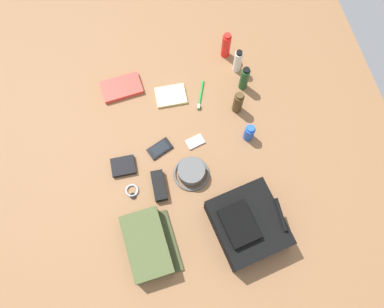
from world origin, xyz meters
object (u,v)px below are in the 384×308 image
object	(u,v)px
paperback_novel	(122,88)
media_player	(195,142)
bucket_hat	(191,172)
sunscreen_spray	(226,45)
toothbrush	(201,97)
backpack	(248,224)
shampoo_bottle	(244,79)
toothpaste_tube	(238,61)
cologne_bottle	(238,102)
notepad	(171,96)
toiletry_pouch	(148,245)
cell_phone	(160,149)
wallet	(123,166)
wristwatch	(132,191)
sunglasses_case	(159,186)
deodorant_spray	(249,133)

from	to	relation	value
paperback_novel	media_player	world-z (taller)	paperback_novel
bucket_hat	sunscreen_spray	distance (m)	0.68
paperback_novel	toothbrush	distance (m)	0.40
backpack	paperback_novel	distance (m)	0.92
shampoo_bottle	toothbrush	size ratio (longest dim) A/B	1.01
toothpaste_tube	paperback_novel	bearing A→B (deg)	-91.80
cologne_bottle	bucket_hat	bearing A→B (deg)	-46.55
backpack	paperback_novel	size ratio (longest dim) A/B	1.69
shampoo_bottle	notepad	world-z (taller)	shampoo_bottle
toiletry_pouch	cell_phone	world-z (taller)	toiletry_pouch
bucket_hat	wallet	world-z (taller)	bucket_hat
cell_phone	wallet	size ratio (longest dim) A/B	1.18
backpack	toothbrush	world-z (taller)	backpack
bucket_hat	sunscreen_spray	bearing A→B (deg)	152.05
paperback_novel	wristwatch	bearing A→B (deg)	-4.43
bucket_hat	shampoo_bottle	world-z (taller)	shampoo_bottle
backpack	sunscreen_spray	xyz separation A→B (m)	(-0.90, 0.14, 0.01)
cologne_bottle	notepad	distance (m)	0.34
backpack	toothbrush	xyz separation A→B (m)	(-0.68, -0.05, -0.06)
sunscreen_spray	toothpaste_tube	distance (m)	0.11
toothbrush	notepad	bearing A→B (deg)	-105.27
sunscreen_spray	shampoo_bottle	world-z (taller)	sunscreen_spray
wallet	notepad	distance (m)	0.43
notepad	sunglasses_case	size ratio (longest dim) A/B	1.07
toiletry_pouch	bucket_hat	size ratio (longest dim) A/B	1.77
backpack	toiletry_pouch	bearing A→B (deg)	-91.96
toothpaste_tube	sunglasses_case	bearing A→B (deg)	-44.06
wallet	notepad	bearing A→B (deg)	138.41
toothbrush	wallet	world-z (taller)	wallet
notepad	cell_phone	bearing A→B (deg)	-20.33
deodorant_spray	toothbrush	xyz separation A→B (m)	(-0.26, -0.17, -0.04)
sunglasses_case	cologne_bottle	bearing A→B (deg)	125.35
backpack	notepad	world-z (taller)	backpack
toothbrush	wallet	bearing A→B (deg)	-57.70
shampoo_bottle	wristwatch	bearing A→B (deg)	-57.04
shampoo_bottle	wristwatch	size ratio (longest dim) A/B	2.24
sunscreen_spray	toothbrush	size ratio (longest dim) A/B	1.04
backpack	media_player	distance (m)	0.47
cologne_bottle	notepad	xyz separation A→B (m)	(-0.14, -0.30, -0.06)
shampoo_bottle	media_player	world-z (taller)	shampoo_bottle
wallet	deodorant_spray	bearing A→B (deg)	92.84
cell_phone	wallet	bearing A→B (deg)	-74.77
backpack	cologne_bottle	bearing A→B (deg)	168.65
media_player	wallet	distance (m)	0.36
backpack	toothpaste_tube	xyz separation A→B (m)	(-0.80, 0.17, 0.01)
toothbrush	wallet	size ratio (longest dim) A/B	1.42
cologne_bottle	sunglasses_case	distance (m)	0.55
paperback_novel	deodorant_spray	bearing A→B (deg)	54.15
wristwatch	toothpaste_tube	bearing A→B (deg)	129.29
deodorant_spray	toothpaste_tube	bearing A→B (deg)	173.23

